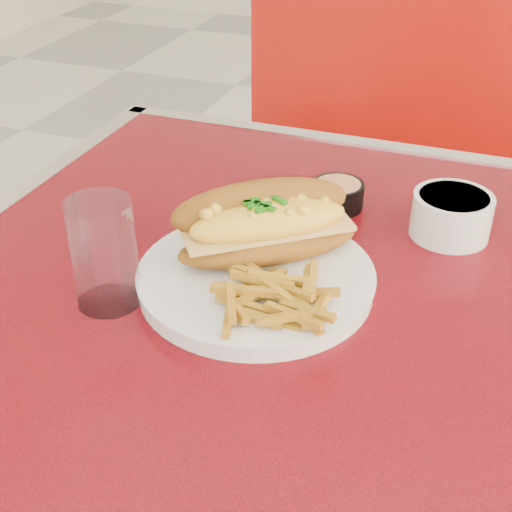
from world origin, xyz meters
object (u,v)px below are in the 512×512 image
(mac_hoagie, at_px, (266,224))
(gravy_ramekin, at_px, (451,214))
(diner_table, at_px, (438,422))
(dinner_plate, at_px, (256,279))
(fork, at_px, (312,267))
(booth_bench_far, at_px, (471,282))
(sauce_cup_left, at_px, (337,194))
(water_tumbler, at_px, (104,253))

(mac_hoagie, distance_m, gravy_ramekin, 0.24)
(diner_table, distance_m, gravy_ramekin, 0.25)
(dinner_plate, bearing_deg, gravy_ramekin, 45.80)
(fork, bearing_deg, gravy_ramekin, -65.71)
(diner_table, bearing_deg, booth_bench_far, 90.00)
(fork, relative_size, gravy_ramekin, 1.12)
(gravy_ramekin, bearing_deg, dinner_plate, -134.20)
(sauce_cup_left, bearing_deg, fork, -83.85)
(gravy_ramekin, height_order, sauce_cup_left, gravy_ramekin)
(water_tumbler, bearing_deg, gravy_ramekin, 39.90)
(fork, bearing_deg, mac_hoagie, 55.57)
(dinner_plate, relative_size, mac_hoagie, 1.24)
(dinner_plate, xyz_separation_m, sauce_cup_left, (0.04, 0.21, 0.01))
(gravy_ramekin, bearing_deg, booth_bench_far, 87.10)
(dinner_plate, relative_size, fork, 2.00)
(fork, height_order, water_tumbler, water_tumbler)
(booth_bench_far, bearing_deg, diner_table, -90.00)
(diner_table, xyz_separation_m, water_tumbler, (-0.35, -0.11, 0.22))
(fork, height_order, gravy_ramekin, gravy_ramekin)
(water_tumbler, bearing_deg, sauce_cup_left, 59.20)
(diner_table, height_order, gravy_ramekin, gravy_ramekin)
(booth_bench_far, distance_m, fork, 0.97)
(dinner_plate, bearing_deg, booth_bench_far, 75.54)
(mac_hoagie, bearing_deg, sauce_cup_left, 39.26)
(sauce_cup_left, bearing_deg, diner_table, -44.73)
(water_tumbler, bearing_deg, fork, 30.27)
(diner_table, relative_size, fork, 8.85)
(booth_bench_far, distance_m, gravy_ramekin, 0.83)
(gravy_ramekin, xyz_separation_m, sauce_cup_left, (-0.15, 0.02, -0.01))
(diner_table, bearing_deg, mac_hoagie, 177.34)
(mac_hoagie, distance_m, water_tumbler, 0.18)
(water_tumbler, bearing_deg, diner_table, 17.30)
(diner_table, height_order, booth_bench_far, booth_bench_far)
(fork, bearing_deg, dinner_plate, 94.58)
(fork, bearing_deg, booth_bench_far, -37.53)
(booth_bench_far, relative_size, fork, 8.63)
(fork, relative_size, water_tumbler, 1.16)
(mac_hoagie, distance_m, fork, 0.07)
(fork, distance_m, gravy_ramekin, 0.20)
(fork, bearing_deg, diner_table, -116.80)
(fork, relative_size, sauce_cup_left, 1.56)
(diner_table, distance_m, booth_bench_far, 0.87)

